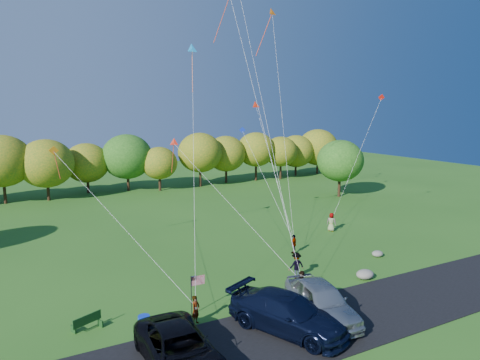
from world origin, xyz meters
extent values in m
plane|color=#2B5D1A|center=(0.00, 0.00, 0.00)|extent=(140.00, 140.00, 0.00)
cube|color=black|center=(0.00, -4.00, 0.03)|extent=(44.00, 6.00, 0.06)
cylinder|color=#3C2216|center=(-14.64, 38.64, 1.17)|extent=(0.36, 0.36, 2.34)
ellipsoid|color=#356519|center=(-14.64, 38.64, 4.02)|extent=(5.15, 5.15, 4.64)
cylinder|color=#3C2216|center=(-10.80, 38.04, 1.49)|extent=(0.36, 0.36, 2.97)
ellipsoid|color=#356519|center=(-10.80, 38.04, 4.75)|extent=(5.48, 5.48, 4.94)
cylinder|color=#3C2216|center=(-5.58, 36.17, 1.49)|extent=(0.36, 0.36, 2.99)
ellipsoid|color=#356519|center=(-5.58, 36.17, 5.20)|extent=(6.81, 6.81, 6.13)
cylinder|color=#3C2216|center=(0.26, 37.16, 1.14)|extent=(0.36, 0.36, 2.28)
ellipsoid|color=#1F5717|center=(0.26, 37.16, 3.94)|extent=(5.11, 5.11, 4.60)
cylinder|color=#3C2216|center=(4.37, 37.35, 1.55)|extent=(0.36, 0.36, 3.11)
ellipsoid|color=#1F5717|center=(4.37, 37.35, 4.68)|extent=(4.83, 4.83, 4.34)
cylinder|color=#3C2216|center=(10.56, 38.93, 1.53)|extent=(0.36, 0.36, 3.06)
ellipsoid|color=#356519|center=(10.56, 38.93, 5.23)|extent=(6.67, 6.67, 6.00)
cylinder|color=#3C2216|center=(14.46, 37.04, 1.47)|extent=(0.36, 0.36, 2.94)
ellipsoid|color=#1F5717|center=(14.46, 37.04, 4.95)|extent=(6.18, 6.18, 5.56)
cylinder|color=#3C2216|center=(19.85, 36.67, 1.15)|extent=(0.36, 0.36, 2.30)
ellipsoid|color=#356519|center=(19.85, 36.67, 4.09)|extent=(5.49, 5.49, 4.94)
cylinder|color=#3C2216|center=(24.77, 37.04, 1.46)|extent=(0.36, 0.36, 2.92)
ellipsoid|color=#356519|center=(24.77, 37.04, 4.56)|extent=(5.06, 5.06, 4.56)
cylinder|color=#3C2216|center=(29.97, 38.29, 1.52)|extent=(0.36, 0.36, 3.04)
ellipsoid|color=#1F5717|center=(29.97, 38.29, 4.85)|extent=(5.58, 5.58, 5.02)
cylinder|color=#3C2216|center=(35.58, 39.79, 1.32)|extent=(0.36, 0.36, 2.64)
ellipsoid|color=#356519|center=(35.58, 39.79, 4.42)|extent=(5.48, 5.48, 4.93)
cylinder|color=#3C2216|center=(24.00, 22.00, 1.40)|extent=(0.36, 0.36, 2.80)
ellipsoid|color=#1F5717|center=(24.00, 22.00, 4.75)|extent=(6.00, 6.00, 5.40)
imported|color=black|center=(-7.53, -4.18, 0.92)|extent=(2.96, 6.22, 1.72)
imported|color=black|center=(-1.51, -3.74, 1.00)|extent=(5.17, 7.00, 1.89)
imported|color=#989DA2|center=(0.87, -3.45, 1.05)|extent=(3.32, 6.13, 1.98)
imported|color=#4C4C59|center=(-5.41, -0.80, 0.79)|extent=(0.69, 0.65, 1.59)
imported|color=#4C4C59|center=(1.52, -0.80, 0.84)|extent=(1.03, 1.02, 1.68)
imported|color=#4C4C59|center=(3.04, 1.98, 0.89)|extent=(1.18, 0.72, 1.77)
imported|color=#4C4C59|center=(5.80, 6.21, 0.76)|extent=(0.94, 0.83, 1.52)
imported|color=#4C4C59|center=(12.53, 9.75, 0.87)|extent=(0.95, 1.01, 1.74)
cube|color=#173E16|center=(-10.63, 1.27, 0.38)|extent=(1.51, 0.77, 0.05)
cube|color=#173E16|center=(-10.63, 1.11, 0.64)|extent=(1.48, 0.72, 0.49)
cube|color=#173E16|center=(-11.30, 1.27, 0.19)|extent=(0.23, 0.40, 0.38)
cube|color=#173E16|center=(-9.96, 1.27, 0.19)|extent=(0.23, 0.40, 0.38)
cylinder|color=#0C30C2|center=(-8.07, -0.37, 0.45)|extent=(0.60, 0.60, 0.90)
cylinder|color=black|center=(-5.23, 0.26, 1.13)|extent=(0.05, 0.05, 2.27)
cube|color=red|center=(-4.82, 0.26, 1.95)|extent=(0.82, 0.54, 0.02)
cube|color=navy|center=(-5.07, 0.27, 2.11)|extent=(0.33, 0.02, 0.25)
ellipsoid|color=gray|center=(7.02, -0.39, 0.32)|extent=(1.28, 1.00, 0.64)
ellipsoid|color=gray|center=(11.07, 2.47, 0.24)|extent=(0.92, 0.76, 0.48)
cone|color=#1798E9|center=(-0.82, 10.60, 15.83)|extent=(0.88, 0.32, 0.84)
cone|color=red|center=(7.51, 15.38, 11.72)|extent=(0.89, 0.45, 0.80)
cone|color=#C15A0D|center=(7.67, 12.86, 19.74)|extent=(0.99, 0.61, 0.85)
cube|color=red|center=(17.51, 9.17, 12.43)|extent=(0.61, 0.22, 0.61)
cube|color=orange|center=(-10.78, 12.95, 8.38)|extent=(0.71, 0.24, 0.69)
cube|color=#132EC5|center=(6.23, 15.72, 9.36)|extent=(0.56, 0.33, 0.61)
cone|color=red|center=(-1.12, 14.45, 8.50)|extent=(0.90, 0.63, 0.80)
camera|label=1|loc=(-13.23, -20.69, 11.30)|focal=32.00mm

